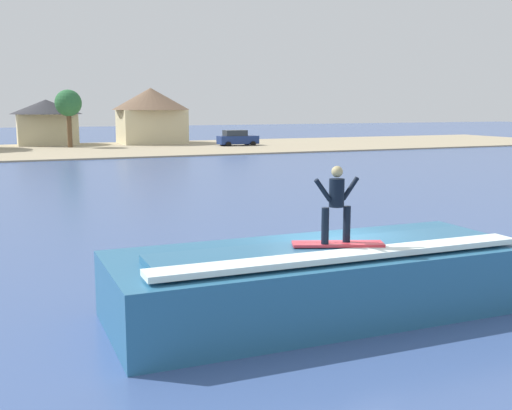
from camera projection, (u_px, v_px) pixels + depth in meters
ground_plane at (330, 298)px, 14.88m from camera, size 260.00×260.00×0.00m
wave_crest at (320, 279)px, 13.73m from camera, size 9.23×3.50×1.62m
surfboard at (338, 244)px, 13.21m from camera, size 1.97×1.13×0.06m
surfer at (337, 200)px, 13.03m from camera, size 1.06×0.32×1.64m
shoreline_bank at (73, 150)px, 63.39m from camera, size 120.00×22.93×0.14m
car_far_shore at (237, 138)px, 69.79m from camera, size 4.51×2.04×1.86m
house_gabled_white at (151, 112)px, 73.49m from camera, size 9.10×9.10×6.64m
house_small_cottage at (47, 119)px, 70.90m from camera, size 8.02×8.02×5.26m
tree_tall_bare at (68, 104)px, 66.01m from camera, size 2.82×2.82×6.26m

